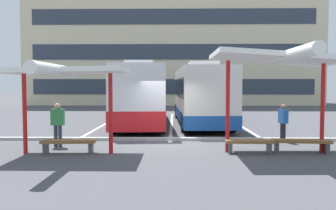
% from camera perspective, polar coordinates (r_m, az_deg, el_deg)
% --- Properties ---
extents(ground_plane, '(160.00, 160.00, 0.00)m').
position_cam_1_polar(ground_plane, '(14.19, 0.33, -6.16)').
color(ground_plane, '#47474C').
extents(terminal_building, '(34.57, 11.74, 22.40)m').
position_cam_1_polar(terminal_building, '(46.15, 0.88, 12.61)').
color(terminal_building, beige).
rests_on(terminal_building, ground).
extents(coach_bus_0, '(3.47, 12.40, 3.66)m').
position_cam_1_polar(coach_bus_0, '(21.32, -4.59, 1.51)').
color(coach_bus_0, silver).
rests_on(coach_bus_0, ground).
extents(coach_bus_1, '(3.02, 10.91, 3.61)m').
position_cam_1_polar(coach_bus_1, '(21.12, 5.23, 1.51)').
color(coach_bus_1, silver).
rests_on(coach_bus_1, ground).
extents(lane_stripe_0, '(0.16, 14.00, 0.01)m').
position_cam_1_polar(lane_stripe_0, '(21.60, -10.00, -2.96)').
color(lane_stripe_0, white).
rests_on(lane_stripe_0, ground).
extents(lane_stripe_1, '(0.16, 14.00, 0.01)m').
position_cam_1_polar(lane_stripe_1, '(21.21, 0.57, -3.03)').
color(lane_stripe_1, white).
rests_on(lane_stripe_1, ground).
extents(lane_stripe_2, '(0.16, 14.00, 0.01)m').
position_cam_1_polar(lane_stripe_2, '(21.54, 11.18, -2.99)').
color(lane_stripe_2, white).
rests_on(lane_stripe_2, ground).
extents(waiting_shelter_1, '(3.93, 4.26, 2.95)m').
position_cam_1_polar(waiting_shelter_1, '(12.08, -16.46, 5.03)').
color(waiting_shelter_1, red).
rests_on(waiting_shelter_1, ground).
extents(bench_1, '(1.85, 0.49, 0.45)m').
position_cam_1_polar(bench_1, '(12.50, -15.89, -5.99)').
color(bench_1, brown).
rests_on(bench_1, ground).
extents(waiting_shelter_2, '(4.25, 5.25, 3.47)m').
position_cam_1_polar(waiting_shelter_2, '(12.34, 17.48, 7.04)').
color(waiting_shelter_2, red).
rests_on(waiting_shelter_2, ground).
extents(bench_2, '(1.63, 0.47, 0.45)m').
position_cam_1_polar(bench_2, '(12.33, 13.11, -6.10)').
color(bench_2, brown).
rests_on(bench_2, ground).
extents(bench_3, '(1.99, 0.65, 0.45)m').
position_cam_1_polar(bench_3, '(12.93, 20.86, -5.76)').
color(bench_3, brown).
rests_on(bench_3, ground).
extents(platform_kerb, '(44.00, 0.24, 0.12)m').
position_cam_1_polar(platform_kerb, '(14.78, 0.36, -5.55)').
color(platform_kerb, '#ADADA8').
rests_on(platform_kerb, ground).
extents(waiting_passenger_0, '(0.48, 0.22, 1.65)m').
position_cam_1_polar(waiting_passenger_0, '(13.82, -17.49, -2.59)').
color(waiting_passenger_0, '#33384C').
rests_on(waiting_passenger_0, ground).
extents(waiting_passenger_1, '(0.31, 0.48, 1.55)m').
position_cam_1_polar(waiting_passenger_1, '(15.08, 18.20, -2.39)').
color(waiting_passenger_1, black).
rests_on(waiting_passenger_1, ground).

